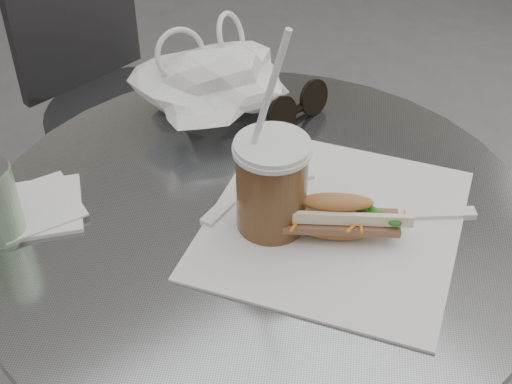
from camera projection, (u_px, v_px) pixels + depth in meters
cafe_table at (259, 341)px, 1.14m from camera, size 0.76×0.76×0.74m
chair_far at (130, 155)px, 1.73m from camera, size 0.41×0.43×0.77m
sandwich_paper at (334, 223)px, 0.95m from camera, size 0.46×0.46×0.00m
banh_mi at (338, 217)px, 0.91m from camera, size 0.19×0.18×0.06m
iced_coffee at (272, 184)px, 0.90m from camera, size 0.10×0.10×0.29m
sunglasses at (297, 108)px, 1.13m from camera, size 0.13×0.04×0.06m
plastic_bag at (215, 85)px, 1.11m from camera, size 0.26×0.22×0.11m
napkin_stack at (36, 208)px, 0.97m from camera, size 0.16×0.16×0.01m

